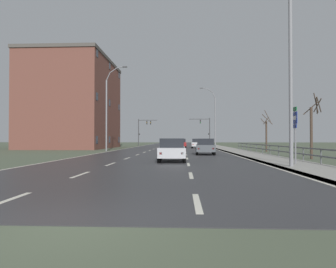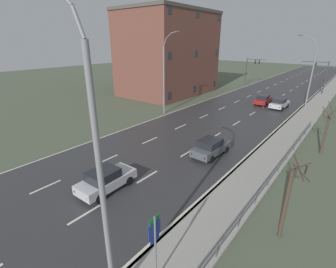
{
  "view_description": "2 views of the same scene",
  "coord_description": "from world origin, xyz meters",
  "px_view_note": "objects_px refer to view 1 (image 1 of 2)",
  "views": [
    {
      "loc": [
        1.99,
        -5.24,
        1.54
      ],
      "look_at": [
        -0.74,
        51.37,
        2.46
      ],
      "focal_mm": 32.32,
      "sensor_mm": 36.0,
      "label": 1
    },
    {
      "loc": [
        13.38,
        6.8,
        9.59
      ],
      "look_at": [
        0.0,
        23.65,
        1.27
      ],
      "focal_mm": 25.88,
      "sensor_mm": 36.0,
      "label": 2
    }
  ],
  "objects_px": {
    "highway_sign": "(295,128)",
    "traffic_signal_right": "(206,128)",
    "street_lamp_foreground": "(288,63)",
    "street_lamp_midground": "(214,118)",
    "car_far_left": "(205,146)",
    "car_near_right": "(172,150)",
    "car_mid_centre": "(181,143)",
    "brick_building": "(74,104)",
    "street_lamp_left_bank": "(108,110)",
    "traffic_signal_left": "(143,128)",
    "car_far_right": "(197,143)"
  },
  "relations": [
    {
      "from": "car_far_left",
      "to": "brick_building",
      "type": "height_order",
      "value": "brick_building"
    },
    {
      "from": "street_lamp_midground",
      "to": "car_near_right",
      "type": "distance_m",
      "value": 32.39
    },
    {
      "from": "traffic_signal_right",
      "to": "brick_building",
      "type": "bearing_deg",
      "value": -143.92
    },
    {
      "from": "highway_sign",
      "to": "brick_building",
      "type": "xyz_separation_m",
      "value": [
        -24.46,
        31.76,
        5.2
      ]
    },
    {
      "from": "brick_building",
      "to": "street_lamp_foreground",
      "type": "bearing_deg",
      "value": -54.79
    },
    {
      "from": "street_lamp_midground",
      "to": "car_mid_centre",
      "type": "relative_size",
      "value": 2.51
    },
    {
      "from": "car_far_right",
      "to": "brick_building",
      "type": "bearing_deg",
      "value": -174.31
    },
    {
      "from": "highway_sign",
      "to": "traffic_signal_left",
      "type": "relative_size",
      "value": 0.57
    },
    {
      "from": "traffic_signal_left",
      "to": "car_near_right",
      "type": "bearing_deg",
      "value": -80.15
    },
    {
      "from": "street_lamp_left_bank",
      "to": "car_far_right",
      "type": "relative_size",
      "value": 2.56
    },
    {
      "from": "street_lamp_left_bank",
      "to": "car_far_right",
      "type": "bearing_deg",
      "value": 47.08
    },
    {
      "from": "street_lamp_midground",
      "to": "brick_building",
      "type": "relative_size",
      "value": 0.59
    },
    {
      "from": "street_lamp_midground",
      "to": "car_far_right",
      "type": "distance_m",
      "value": 5.49
    },
    {
      "from": "traffic_signal_right",
      "to": "car_far_left",
      "type": "bearing_deg",
      "value": -94.56
    },
    {
      "from": "car_far_left",
      "to": "street_lamp_foreground",
      "type": "bearing_deg",
      "value": -74.27
    },
    {
      "from": "highway_sign",
      "to": "car_mid_centre",
      "type": "relative_size",
      "value": 0.82
    },
    {
      "from": "traffic_signal_left",
      "to": "car_near_right",
      "type": "height_order",
      "value": "traffic_signal_left"
    },
    {
      "from": "street_lamp_foreground",
      "to": "car_mid_centre",
      "type": "distance_m",
      "value": 36.09
    },
    {
      "from": "street_lamp_foreground",
      "to": "highway_sign",
      "type": "height_order",
      "value": "street_lamp_foreground"
    },
    {
      "from": "street_lamp_foreground",
      "to": "street_lamp_midground",
      "type": "xyz_separation_m",
      "value": [
        -0.06,
        36.13,
        -0.4
      ]
    },
    {
      "from": "street_lamp_left_bank",
      "to": "car_near_right",
      "type": "distance_m",
      "value": 19.65
    },
    {
      "from": "street_lamp_foreground",
      "to": "car_mid_centre",
      "type": "bearing_deg",
      "value": 99.3
    },
    {
      "from": "traffic_signal_right",
      "to": "car_mid_centre",
      "type": "bearing_deg",
      "value": -109.98
    },
    {
      "from": "street_lamp_midground",
      "to": "brick_building",
      "type": "xyz_separation_m",
      "value": [
        -23.48,
        -2.77,
        2.31
      ]
    },
    {
      "from": "street_lamp_left_bank",
      "to": "car_mid_centre",
      "type": "relative_size",
      "value": 2.59
    },
    {
      "from": "brick_building",
      "to": "car_far_right",
      "type": "bearing_deg",
      "value": 2.89
    },
    {
      "from": "car_near_right",
      "to": "car_mid_centre",
      "type": "bearing_deg",
      "value": 87.91
    },
    {
      "from": "car_far_left",
      "to": "car_mid_centre",
      "type": "xyz_separation_m",
      "value": [
        -2.52,
        21.54,
        0.0
      ]
    },
    {
      "from": "street_lamp_foreground",
      "to": "highway_sign",
      "type": "bearing_deg",
      "value": 60.09
    },
    {
      "from": "street_lamp_foreground",
      "to": "car_far_left",
      "type": "height_order",
      "value": "street_lamp_foreground"
    },
    {
      "from": "street_lamp_left_bank",
      "to": "traffic_signal_left",
      "type": "bearing_deg",
      "value": 88.97
    },
    {
      "from": "traffic_signal_right",
      "to": "car_far_left",
      "type": "height_order",
      "value": "traffic_signal_right"
    },
    {
      "from": "street_lamp_left_bank",
      "to": "highway_sign",
      "type": "bearing_deg",
      "value": -51.78
    },
    {
      "from": "street_lamp_midground",
      "to": "street_lamp_left_bank",
      "type": "bearing_deg",
      "value": -135.74
    },
    {
      "from": "car_far_right",
      "to": "car_mid_centre",
      "type": "bearing_deg",
      "value": 163.94
    },
    {
      "from": "traffic_signal_left",
      "to": "brick_building",
      "type": "xyz_separation_m",
      "value": [
        -9.18,
        -18.15,
        3.3
      ]
    },
    {
      "from": "traffic_signal_left",
      "to": "street_lamp_foreground",
      "type": "bearing_deg",
      "value": -74.43
    },
    {
      "from": "highway_sign",
      "to": "traffic_signal_right",
      "type": "xyz_separation_m",
      "value": [
        -1.28,
        48.65,
        1.81
      ]
    },
    {
      "from": "street_lamp_left_bank",
      "to": "highway_sign",
      "type": "distance_m",
      "value": 25.74
    },
    {
      "from": "street_lamp_midground",
      "to": "car_near_right",
      "type": "relative_size",
      "value": 2.51
    },
    {
      "from": "highway_sign",
      "to": "street_lamp_foreground",
      "type": "bearing_deg",
      "value": -119.91
    },
    {
      "from": "highway_sign",
      "to": "car_near_right",
      "type": "relative_size",
      "value": 0.82
    },
    {
      "from": "car_far_left",
      "to": "car_far_right",
      "type": "height_order",
      "value": "same"
    },
    {
      "from": "car_far_left",
      "to": "car_near_right",
      "type": "bearing_deg",
      "value": -105.39
    },
    {
      "from": "traffic_signal_left",
      "to": "car_far_right",
      "type": "distance_m",
      "value": 20.76
    },
    {
      "from": "traffic_signal_right",
      "to": "brick_building",
      "type": "relative_size",
      "value": 0.35
    },
    {
      "from": "traffic_signal_right",
      "to": "car_mid_centre",
      "type": "distance_m",
      "value": 16.2
    },
    {
      "from": "traffic_signal_right",
      "to": "car_far_left",
      "type": "relative_size",
      "value": 1.47
    },
    {
      "from": "street_lamp_left_bank",
      "to": "car_near_right",
      "type": "xyz_separation_m",
      "value": [
        8.68,
        -17.07,
        -4.42
      ]
    },
    {
      "from": "highway_sign",
      "to": "brick_building",
      "type": "bearing_deg",
      "value": 127.6
    }
  ]
}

